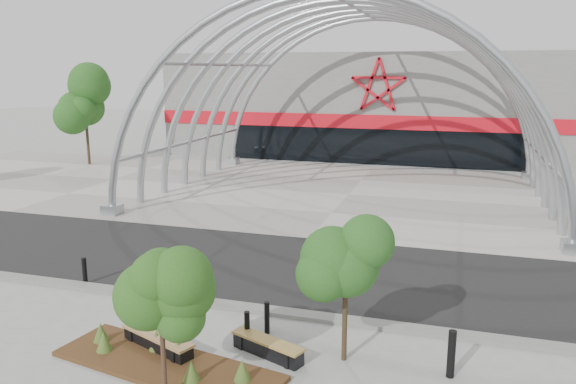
{
  "coord_description": "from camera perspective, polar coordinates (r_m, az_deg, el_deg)",
  "views": [
    {
      "loc": [
        5.59,
        -14.39,
        6.84
      ],
      "look_at": [
        0.0,
        4.0,
        2.6
      ],
      "focal_mm": 35.0,
      "sensor_mm": 36.0,
      "label": 1
    }
  ],
  "objects": [
    {
      "name": "bollard_2",
      "position": [
        14.6,
        -4.18,
        -13.6
      ],
      "size": [
        0.14,
        0.14,
        0.88
      ],
      "primitive_type": "cylinder",
      "color": "black",
      "rests_on": "ground"
    },
    {
      "name": "bollard_0",
      "position": [
        19.43,
        -19.96,
        -7.54
      ],
      "size": [
        0.14,
        0.14,
        0.9
      ],
      "primitive_type": "cylinder",
      "color": "black",
      "rests_on": "ground"
    },
    {
      "name": "arena_building",
      "position": [
        48.25,
        10.35,
        8.85
      ],
      "size": [
        34.0,
        15.24,
        8.0
      ],
      "color": "slate",
      "rests_on": "ground"
    },
    {
      "name": "forecourt",
      "position": [
        31.16,
        6.16,
        -0.28
      ],
      "size": [
        60.0,
        17.0,
        0.04
      ],
      "primitive_type": "cube",
      "color": "gray",
      "rests_on": "ground"
    },
    {
      "name": "bench_0",
      "position": [
        14.64,
        -13.08,
        -14.75
      ],
      "size": [
        2.25,
        1.29,
        0.47
      ],
      "color": "black",
      "rests_on": "ground"
    },
    {
      "name": "road",
      "position": [
        19.95,
        -0.42,
        -7.58
      ],
      "size": [
        140.0,
        7.0,
        0.02
      ],
      "primitive_type": "cube",
      "color": "black",
      "rests_on": "ground"
    },
    {
      "name": "street_tree_1",
      "position": [
        13.07,
        5.94,
        -6.48
      ],
      "size": [
        1.54,
        1.54,
        3.64
      ],
      "color": "black",
      "rests_on": "ground"
    },
    {
      "name": "bollard_1",
      "position": [
        17.0,
        -11.6,
        -9.6
      ],
      "size": [
        0.17,
        0.17,
        1.07
      ],
      "primitive_type": "cylinder",
      "color": "black",
      "rests_on": "ground"
    },
    {
      "name": "bollard_4",
      "position": [
        13.62,
        16.26,
        -15.52
      ],
      "size": [
        0.18,
        0.18,
        1.13
      ],
      "primitive_type": "cylinder",
      "color": "black",
      "rests_on": "ground"
    },
    {
      "name": "street_tree_0",
      "position": [
        11.81,
        -12.87,
        -9.96
      ],
      "size": [
        1.47,
        1.47,
        3.34
      ],
      "color": "#341E14",
      "rests_on": "ground"
    },
    {
      "name": "vault_canopy",
      "position": [
        31.16,
        6.16,
        -0.28
      ],
      "size": [
        20.8,
        15.8,
        20.36
      ],
      "color": "#A1A8AC",
      "rests_on": "ground"
    },
    {
      "name": "bg_tree_0",
      "position": [
        42.92,
        -19.96,
        8.76
      ],
      "size": [
        3.0,
        3.0,
        6.45
      ],
      "color": "black",
      "rests_on": "ground"
    },
    {
      "name": "planting_bed",
      "position": [
        14.03,
        -12.43,
        -16.38
      ],
      "size": [
        5.88,
        2.76,
        0.6
      ],
      "color": "#3B2712",
      "rests_on": "ground"
    },
    {
      "name": "ground",
      "position": [
        16.88,
        -4.03,
        -11.49
      ],
      "size": [
        140.0,
        140.0,
        0.0
      ],
      "primitive_type": "plane",
      "color": "gray",
      "rests_on": "ground"
    },
    {
      "name": "bench_1",
      "position": [
        14.14,
        -2.08,
        -15.55
      ],
      "size": [
        2.03,
        1.14,
        0.42
      ],
      "color": "black",
      "rests_on": "ground"
    },
    {
      "name": "kerb",
      "position": [
        16.65,
        -4.35,
        -11.63
      ],
      "size": [
        60.0,
        0.5,
        0.12
      ],
      "primitive_type": "cube",
      "color": "slate",
      "rests_on": "ground"
    },
    {
      "name": "bollard_3",
      "position": [
        15.1,
        -2.15,
        -12.65
      ],
      "size": [
        0.14,
        0.14,
        0.87
      ],
      "primitive_type": "cylinder",
      "color": "black",
      "rests_on": "ground"
    }
  ]
}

